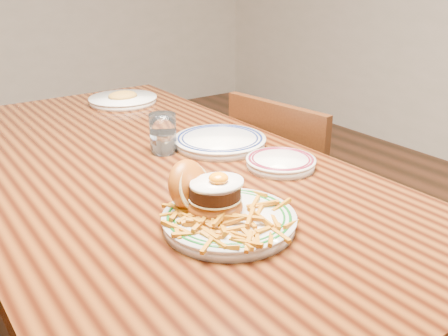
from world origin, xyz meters
TOP-DOWN VIEW (x-y plane):
  - table at (0.00, 0.00)m, footprint 0.85×1.60m
  - chair_right at (0.57, 0.05)m, footprint 0.44×0.44m
  - main_plate at (-0.02, -0.37)m, footprint 0.26×0.27m
  - side_plate at (0.27, -0.22)m, footprint 0.17×0.17m
  - rear_plate at (0.23, -0.00)m, footprint 0.25×0.25m
  - water_glass at (0.08, 0.05)m, footprint 0.07×0.07m
  - far_plate at (0.21, 0.58)m, footprint 0.24×0.24m

SIDE VIEW (x-z plane):
  - chair_right at x=0.57m, z-range 0.03..0.86m
  - table at x=0.00m, z-range 0.29..1.04m
  - far_plate at x=0.21m, z-range 0.74..0.79m
  - side_plate at x=0.27m, z-range 0.75..0.78m
  - rear_plate at x=0.23m, z-range 0.75..0.78m
  - main_plate at x=-0.02m, z-range 0.72..0.85m
  - water_glass at x=0.08m, z-range 0.74..0.85m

